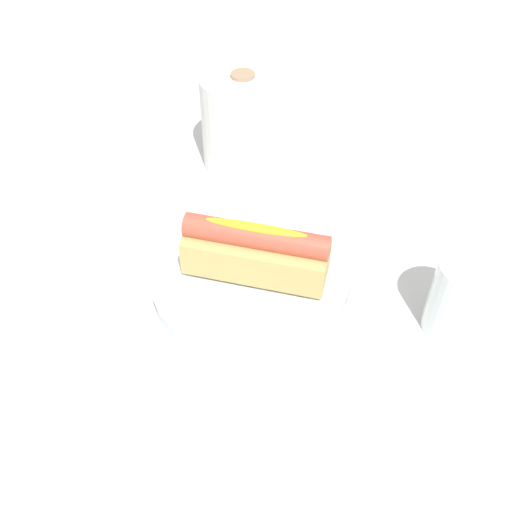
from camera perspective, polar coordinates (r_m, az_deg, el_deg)
The scene contains 6 objects.
ground_plane at distance 0.65m, azimuth 1.30°, elevation -4.29°, with size 2.40×2.40×0.00m, color beige.
serving_bowl at distance 0.64m, azimuth 0.00°, elevation -2.26°, with size 0.23×0.23×0.03m.
hotdog_front at distance 0.61m, azimuth -0.00°, elevation 0.52°, with size 0.16×0.08×0.06m.
water_glass at distance 0.63m, azimuth 19.24°, elevation -4.09°, with size 0.07×0.07×0.09m.
paper_towel_roll at distance 0.80m, azimuth -1.21°, elevation 12.74°, with size 0.11×0.11×0.13m.
napkin_box at distance 0.71m, azimuth -14.32°, elevation 7.58°, with size 0.11×0.04×0.15m, color white.
Camera 1 is at (0.02, -0.42, 0.49)m, focal length 41.70 mm.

